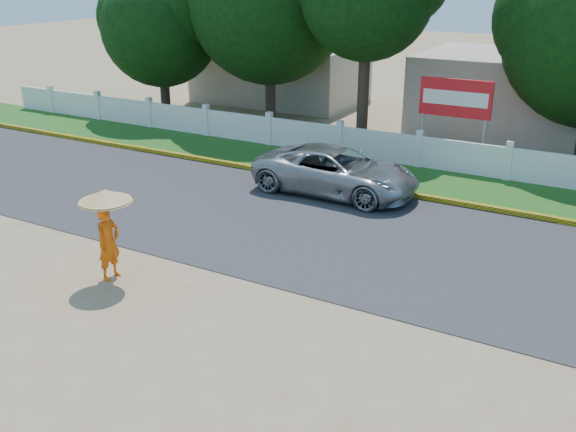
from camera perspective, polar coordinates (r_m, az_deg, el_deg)
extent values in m
plane|color=#9E8460|center=(13.38, -4.24, -7.93)|extent=(120.00, 120.00, 0.00)
cube|color=#38383A|center=(16.91, 4.16, -1.38)|extent=(60.00, 7.00, 0.02)
cube|color=#2D601E|center=(21.50, 10.20, 3.37)|extent=(60.00, 3.50, 0.03)
cube|color=yellow|center=(19.95, 8.55, 2.25)|extent=(40.00, 0.18, 0.16)
cube|color=silver|center=(22.67, 11.53, 5.62)|extent=(40.00, 0.10, 1.10)
cube|color=#B7AD99|center=(28.32, 22.01, 9.80)|extent=(10.00, 6.00, 3.20)
cube|color=#B7AD99|center=(33.49, -0.67, 12.54)|extent=(8.00, 5.00, 2.80)
imported|color=#95989C|center=(19.60, 4.29, 3.99)|extent=(5.07, 2.37, 1.40)
imported|color=#E55B0C|center=(14.65, -15.67, -2.34)|extent=(0.41, 0.62, 1.68)
cylinder|color=gray|center=(14.37, -15.78, -0.01)|extent=(0.02, 0.02, 1.09)
cone|color=tan|center=(14.22, -15.96, 1.74)|extent=(1.15, 1.15, 0.28)
cylinder|color=gray|center=(23.66, 11.80, 7.38)|extent=(0.12, 0.12, 2.00)
cylinder|color=gray|center=(23.12, 17.00, 6.58)|extent=(0.12, 0.12, 2.00)
cube|color=red|center=(23.09, 14.67, 10.11)|extent=(2.50, 0.12, 1.30)
cube|color=silver|center=(23.03, 14.63, 10.09)|extent=(2.25, 0.02, 0.49)
cylinder|color=#473828|center=(30.88, -10.90, 11.13)|extent=(0.44, 0.44, 2.50)
sphere|color=#0E390D|center=(30.53, -11.26, 16.14)|extent=(5.31, 5.31, 5.31)
cylinder|color=#473828|center=(28.52, -1.58, 11.44)|extent=(0.44, 0.44, 3.25)
sphere|color=#0E390D|center=(28.13, -1.66, 18.43)|extent=(6.74, 6.74, 6.74)
cylinder|color=#473828|center=(25.34, 6.71, 11.20)|extent=(0.44, 0.44, 4.25)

